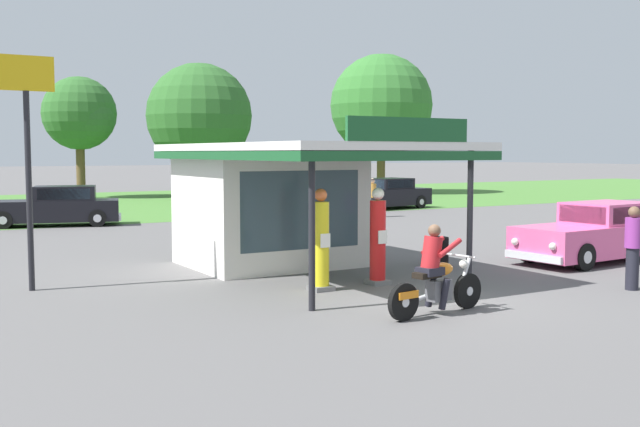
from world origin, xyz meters
The scene contains 18 objects.
ground_plane centered at (0.00, 0.00, 0.00)m, with size 300.00×300.00×0.00m, color #5B5959.
grass_verge_strip centered at (0.00, 30.00, 0.00)m, with size 120.00×24.00×0.01m, color #477A33.
service_station_kiosk centered at (-0.44, 5.15, 1.77)m, with size 4.59×7.62×3.45m.
gas_pump_nearside centered at (-1.15, 1.93, 0.96)m, with size 0.44×0.44×2.08m.
gas_pump_offside centered at (0.26, 1.93, 0.95)m, with size 0.44×0.44×2.06m.
motorcycle_with_rider centered at (-0.62, -1.05, 0.65)m, with size 2.26×0.71×1.58m.
featured_classic_sedan centered at (7.25, 1.85, 0.70)m, with size 5.24×2.08×1.51m.
parked_car_back_row_centre_right centered at (-2.97, 18.71, 0.71)m, with size 5.32×3.02×1.53m.
parked_car_back_row_right centered at (12.98, 19.33, 0.70)m, with size 5.23×2.52×1.53m.
parked_car_back_row_centre centered at (7.21, 22.65, 0.67)m, with size 5.33×2.11×1.48m.
bystander_strolling_foreground centered at (2.53, 14.67, 0.82)m, with size 0.34×0.34×1.57m.
bystander_admiring_sedan centered at (9.65, 15.65, 0.91)m, with size 0.37×0.37×1.69m.
bystander_standing_back_lot centered at (4.36, -1.27, 0.91)m, with size 0.34×0.34×1.72m.
tree_oak_distant_spare centered at (2.20, 36.09, 5.09)m, with size 4.49×4.54×7.45m.
tree_oak_far_left centered at (8.98, 33.85, 5.01)m, with size 6.67×6.67×8.45m.
tree_oak_centre centered at (21.18, 31.14, 5.93)m, with size 6.98×6.98×9.51m.
roadside_pole_sign centered at (-6.21, 4.95, 3.24)m, with size 1.10×0.12×4.73m.
spare_tire_stack centered at (2.99, 3.28, 0.36)m, with size 0.60×0.60×0.72m.
Camera 1 is at (-8.89, -11.02, 2.81)m, focal length 42.09 mm.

